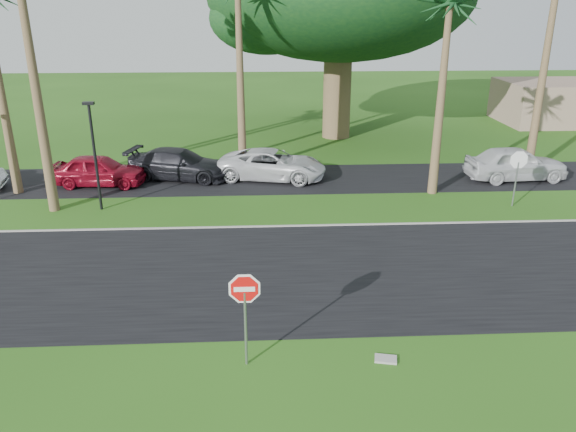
# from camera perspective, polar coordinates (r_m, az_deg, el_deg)

# --- Properties ---
(ground) EXTENTS (120.00, 120.00, 0.00)m
(ground) POSITION_cam_1_polar(r_m,az_deg,el_deg) (17.00, -5.73, -8.86)
(ground) COLOR #234D13
(ground) RESTS_ON ground
(road) EXTENTS (120.00, 8.00, 0.02)m
(road) POSITION_cam_1_polar(r_m,az_deg,el_deg) (18.76, -5.47, -5.80)
(road) COLOR black
(road) RESTS_ON ground
(parking_strip) EXTENTS (120.00, 5.00, 0.02)m
(parking_strip) POSITION_cam_1_polar(r_m,az_deg,el_deg) (28.53, -4.66, 3.69)
(parking_strip) COLOR black
(parking_strip) RESTS_ON ground
(curb) EXTENTS (120.00, 0.12, 0.06)m
(curb) POSITION_cam_1_polar(r_m,az_deg,el_deg) (22.44, -5.08, -1.12)
(curb) COLOR gray
(curb) RESTS_ON ground
(stop_sign_near) EXTENTS (1.05, 0.07, 2.62)m
(stop_sign_near) POSITION_cam_1_polar(r_m,az_deg,el_deg) (13.50, -4.41, -8.60)
(stop_sign_near) COLOR gray
(stop_sign_near) RESTS_ON ground
(stop_sign_far) EXTENTS (1.05, 0.07, 2.62)m
(stop_sign_far) POSITION_cam_1_polar(r_m,az_deg,el_deg) (26.16, 22.31, 4.61)
(stop_sign_far) COLOR gray
(stop_sign_far) RESTS_ON ground
(palm_right_near) EXTENTS (5.00, 5.00, 9.50)m
(palm_right_near) POSITION_cam_1_polar(r_m,az_deg,el_deg) (26.04, 16.10, 19.65)
(palm_right_near) COLOR brown
(palm_right_near) RESTS_ON ground
(streetlight_right) EXTENTS (0.45, 0.25, 4.64)m
(streetlight_right) POSITION_cam_1_polar(r_m,az_deg,el_deg) (24.93, -19.09, 6.39)
(streetlight_right) COLOR black
(streetlight_right) RESTS_ON ground
(building_far) EXTENTS (10.00, 6.00, 3.00)m
(building_far) POSITION_cam_1_polar(r_m,az_deg,el_deg) (47.34, 26.75, 10.30)
(building_far) COLOR gray
(building_far) RESTS_ON ground
(car_red) EXTENTS (4.58, 2.13, 1.52)m
(car_red) POSITION_cam_1_polar(r_m,az_deg,el_deg) (28.84, -18.66, 4.39)
(car_red) COLOR maroon
(car_red) RESTS_ON ground
(car_dark) EXTENTS (5.55, 3.27, 1.51)m
(car_dark) POSITION_cam_1_polar(r_m,az_deg,el_deg) (28.93, -11.01, 5.16)
(car_dark) COLOR black
(car_dark) RESTS_ON ground
(car_minivan) EXTENTS (5.77, 3.56, 1.49)m
(car_minivan) POSITION_cam_1_polar(r_m,az_deg,el_deg) (28.39, -1.59, 5.22)
(car_minivan) COLOR silver
(car_minivan) RESTS_ON ground
(car_pickup) EXTENTS (5.07, 2.26, 1.69)m
(car_pickup) POSITION_cam_1_polar(r_m,az_deg,el_deg) (30.45, 22.14, 4.95)
(car_pickup) COLOR silver
(car_pickup) RESTS_ON ground
(utility_slab) EXTENTS (0.61, 0.46, 0.06)m
(utility_slab) POSITION_cam_1_polar(r_m,az_deg,el_deg) (14.73, 9.90, -14.12)
(utility_slab) COLOR #979690
(utility_slab) RESTS_ON ground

